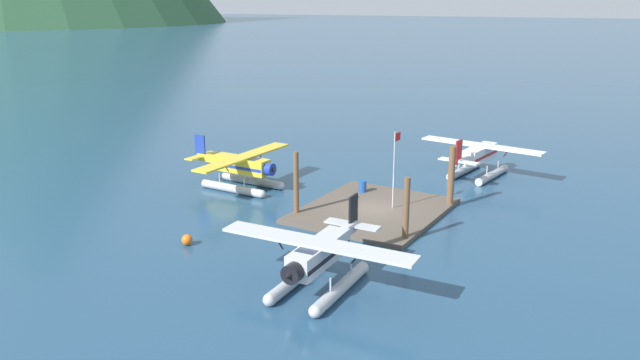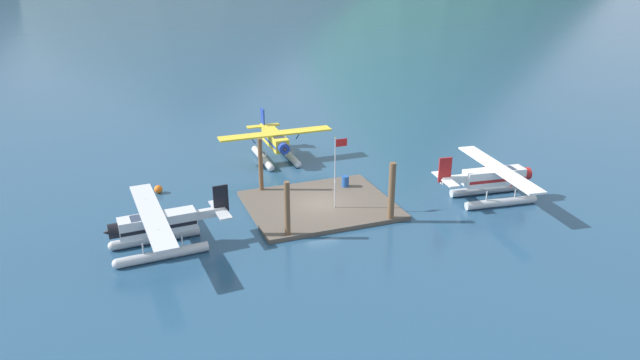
{
  "view_description": "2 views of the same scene",
  "coord_description": "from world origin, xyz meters",
  "px_view_note": "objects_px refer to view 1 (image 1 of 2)",
  "views": [
    {
      "loc": [
        -36.58,
        -17.52,
        14.08
      ],
      "look_at": [
        0.03,
        4.32,
        1.71
      ],
      "focal_mm": 34.43,
      "sensor_mm": 36.0,
      "label": 1
    },
    {
      "loc": [
        -14.11,
        -37.61,
        18.08
      ],
      "look_at": [
        0.59,
        1.55,
        1.52
      ],
      "focal_mm": 32.71,
      "sensor_mm": 36.0,
      "label": 2
    }
  ],
  "objects_px": {
    "flagpole": "(395,160)",
    "fuel_drum": "(363,186)",
    "seaplane_yellow_bow_centre": "(242,169)",
    "seaplane_white_stbd_aft": "(479,158)",
    "seaplane_silver_port_aft": "(319,260)",
    "mooring_buoy": "(187,240)"
  },
  "relations": [
    {
      "from": "flagpole",
      "to": "fuel_drum",
      "type": "xyz_separation_m",
      "value": [
        2.2,
        3.54,
        -2.98
      ]
    },
    {
      "from": "seaplane_yellow_bow_centre",
      "to": "seaplane_white_stbd_aft",
      "type": "xyz_separation_m",
      "value": [
        13.05,
        -14.84,
        0.0
      ]
    },
    {
      "from": "seaplane_silver_port_aft",
      "to": "seaplane_white_stbd_aft",
      "type": "xyz_separation_m",
      "value": [
        25.03,
        -0.66,
        0.0
      ]
    },
    {
      "from": "seaplane_silver_port_aft",
      "to": "mooring_buoy",
      "type": "bearing_deg",
      "value": 84.42
    },
    {
      "from": "seaplane_white_stbd_aft",
      "to": "seaplane_yellow_bow_centre",
      "type": "bearing_deg",
      "value": 131.33
    },
    {
      "from": "seaplane_silver_port_aft",
      "to": "fuel_drum",
      "type": "bearing_deg",
      "value": 19.02
    },
    {
      "from": "flagpole",
      "to": "seaplane_white_stbd_aft",
      "type": "xyz_separation_m",
      "value": [
        12.06,
        -2.35,
        -2.15
      ]
    },
    {
      "from": "flagpole",
      "to": "seaplane_white_stbd_aft",
      "type": "distance_m",
      "value": 12.47
    },
    {
      "from": "flagpole",
      "to": "mooring_buoy",
      "type": "bearing_deg",
      "value": 145.88
    },
    {
      "from": "fuel_drum",
      "to": "mooring_buoy",
      "type": "bearing_deg",
      "value": 162.07
    },
    {
      "from": "seaplane_yellow_bow_centre",
      "to": "seaplane_white_stbd_aft",
      "type": "relative_size",
      "value": 0.99
    },
    {
      "from": "mooring_buoy",
      "to": "seaplane_silver_port_aft",
      "type": "distance_m",
      "value": 9.95
    },
    {
      "from": "flagpole",
      "to": "seaplane_white_stbd_aft",
      "type": "bearing_deg",
      "value": -11.03
    },
    {
      "from": "flagpole",
      "to": "mooring_buoy",
      "type": "xyz_separation_m",
      "value": [
        -12.0,
        8.13,
        -3.39
      ]
    },
    {
      "from": "flagpole",
      "to": "seaplane_silver_port_aft",
      "type": "distance_m",
      "value": 13.25
    },
    {
      "from": "fuel_drum",
      "to": "seaplane_white_stbd_aft",
      "type": "relative_size",
      "value": 0.08
    },
    {
      "from": "seaplane_yellow_bow_centre",
      "to": "seaplane_white_stbd_aft",
      "type": "height_order",
      "value": "same"
    },
    {
      "from": "mooring_buoy",
      "to": "seaplane_yellow_bow_centre",
      "type": "relative_size",
      "value": 0.06
    },
    {
      "from": "fuel_drum",
      "to": "seaplane_white_stbd_aft",
      "type": "xyz_separation_m",
      "value": [
        9.86,
        -5.89,
        0.84
      ]
    },
    {
      "from": "fuel_drum",
      "to": "flagpole",
      "type": "bearing_deg",
      "value": -121.93
    },
    {
      "from": "seaplane_yellow_bow_centre",
      "to": "mooring_buoy",
      "type": "bearing_deg",
      "value": -158.45
    },
    {
      "from": "flagpole",
      "to": "fuel_drum",
      "type": "distance_m",
      "value": 5.12
    }
  ]
}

